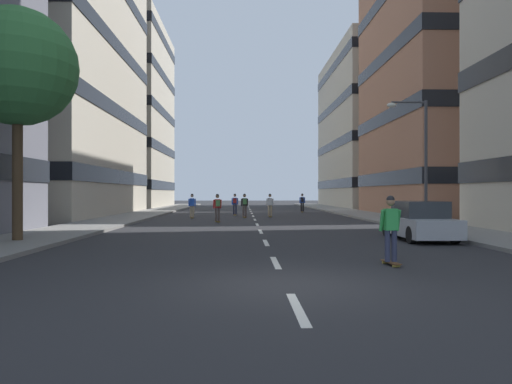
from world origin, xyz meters
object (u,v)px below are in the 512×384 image
at_px(skater_4, 270,204).
at_px(skater_5, 391,227).
at_px(skater_3, 192,205).
at_px(streetlamp_right, 419,149).
at_px(skater_1, 235,203).
at_px(street_tree_near, 18,68).
at_px(skater_0, 245,204).
at_px(skater_6, 217,206).
at_px(skater_2, 302,202).
at_px(parked_car_near, 419,222).

distance_m(skater_4, skater_5, 24.36).
relative_size(skater_3, skater_5, 1.00).
height_order(streetlamp_right, skater_3, streetlamp_right).
height_order(skater_1, skater_3, same).
bearing_deg(skater_5, street_tree_near, 155.39).
height_order(skater_0, skater_6, same).
bearing_deg(skater_0, skater_2, 60.31).
xyz_separation_m(parked_car_near, street_tree_near, (-15.06, -1.01, 5.68)).
bearing_deg(skater_4, skater_6, -119.75).
xyz_separation_m(skater_1, skater_3, (-3.04, -4.28, -0.03)).
distance_m(skater_1, skater_6, 9.09).
height_order(street_tree_near, skater_0, street_tree_near).
distance_m(parked_car_near, skater_5, 7.20).
bearing_deg(skater_5, skater_3, 108.11).
bearing_deg(streetlamp_right, skater_3, 141.32).
height_order(skater_2, skater_3, same).
relative_size(street_tree_near, skater_4, 4.72).
distance_m(streetlamp_right, skater_5, 13.88).
distance_m(skater_3, skater_5, 23.82).
bearing_deg(parked_car_near, skater_1, 110.18).
relative_size(streetlamp_right, skater_1, 3.65).
bearing_deg(skater_4, streetlamp_right, -59.44).
bearing_deg(skater_4, skater_5, -86.13).
distance_m(skater_2, skater_3, 13.86).
xyz_separation_m(skater_2, skater_6, (-7.24, -15.02, 0.00)).
bearing_deg(skater_1, parked_car_near, -69.82).
height_order(skater_1, skater_2, same).
distance_m(skater_1, skater_3, 5.25).
height_order(street_tree_near, skater_1, street_tree_near).
bearing_deg(parked_car_near, street_tree_near, -176.15).
relative_size(street_tree_near, skater_2, 4.72).
distance_m(skater_3, skater_6, 5.20).
relative_size(skater_0, skater_5, 1.00).
bearing_deg(skater_5, streetlamp_right, 66.50).
height_order(skater_2, skater_6, same).
relative_size(skater_2, skater_6, 1.00).
height_order(skater_4, skater_6, same).
xyz_separation_m(skater_0, skater_2, (5.51, 9.67, 0.00)).
relative_size(skater_0, skater_2, 1.00).
height_order(skater_2, skater_4, same).
bearing_deg(skater_3, skater_0, 8.72).
bearing_deg(skater_0, skater_5, -81.21).
xyz_separation_m(street_tree_near, skater_2, (13.83, 27.44, -5.37)).
height_order(skater_5, skater_6, same).
bearing_deg(skater_3, skater_4, 16.17).
relative_size(skater_0, skater_4, 1.00).
distance_m(parked_car_near, skater_3, 19.31).
height_order(street_tree_near, skater_3, street_tree_near).
relative_size(street_tree_near, streetlamp_right, 1.29).
bearing_deg(skater_3, skater_6, -66.37).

